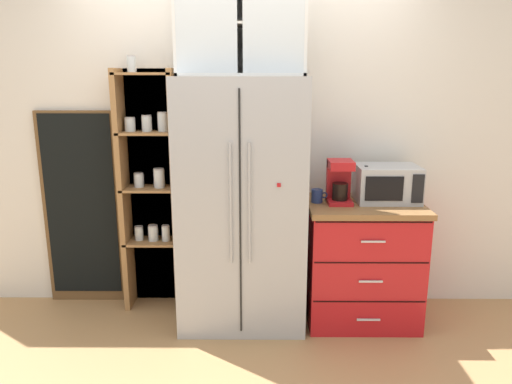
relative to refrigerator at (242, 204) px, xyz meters
The scene contains 12 objects.
ground_plane 0.89m from the refrigerator, 90.00° to the right, with size 10.61×10.61×0.00m, color tan.
wall_back_cream 0.54m from the refrigerator, 90.00° to the left, with size 4.92×0.10×2.55m, color silver.
refrigerator is the anchor object (origin of this frame).
pantry_shelf_column 0.75m from the refrigerator, 159.54° to the left, with size 0.48×0.26×1.92m.
counter_cabinet 0.98m from the refrigerator, ahead, with size 0.82×0.63×0.89m.
microwave 1.05m from the refrigerator, ahead, with size 0.44×0.33×0.26m.
coffee_maker 0.71m from the refrigerator, ahead, with size 0.17×0.20×0.31m.
mug_navy 0.54m from the refrigerator, ahead, with size 0.12×0.08×0.10m.
bottle_clear 0.89m from the refrigerator, ahead, with size 0.06×0.06×0.27m.
bottle_cobalt 0.88m from the refrigerator, ahead, with size 0.07×0.07×0.26m.
upper_cabinet 1.21m from the refrigerator, 90.00° to the left, with size 0.85×0.32×0.66m.
chalkboard_menu 1.30m from the refrigerator, 166.84° to the left, with size 0.60×0.04×1.52m.
Camera 1 is at (0.12, -3.26, 1.78)m, focal length 33.63 mm.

